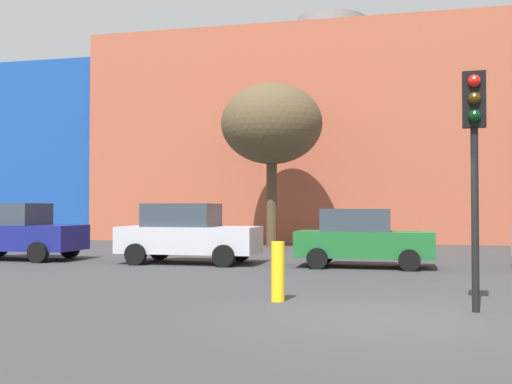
# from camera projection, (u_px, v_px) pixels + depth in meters

# --- Properties ---
(ground_plane) EXTENTS (200.00, 200.00, 0.00)m
(ground_plane) POSITION_uv_depth(u_px,v_px,m) (386.00, 318.00, 9.29)
(ground_plane) COLOR #38383A
(building_backdrop) EXTENTS (40.67, 13.49, 12.65)m
(building_backdrop) POSITION_uv_depth(u_px,v_px,m) (332.00, 147.00, 35.51)
(building_backdrop) COLOR #B2563D
(building_backdrop) RESTS_ON ground_plane
(parked_car_0) EXTENTS (4.18, 2.05, 1.81)m
(parked_car_0) POSITION_uv_depth(u_px,v_px,m) (16.00, 232.00, 19.73)
(parked_car_0) COLOR navy
(parked_car_0) RESTS_ON ground_plane
(parked_car_1) EXTENTS (4.15, 2.04, 1.80)m
(parked_car_1) POSITION_uv_depth(u_px,v_px,m) (187.00, 234.00, 18.39)
(parked_car_1) COLOR silver
(parked_car_1) RESTS_ON ground_plane
(parked_car_2) EXTENTS (3.79, 1.86, 1.64)m
(parked_car_2) POSITION_uv_depth(u_px,v_px,m) (362.00, 238.00, 17.20)
(parked_car_2) COLOR #1E662D
(parked_car_2) RESTS_ON ground_plane
(traffic_light_island) EXTENTS (0.38, 0.37, 3.87)m
(traffic_light_island) POSITION_uv_depth(u_px,v_px,m) (474.00, 135.00, 9.85)
(traffic_light_island) COLOR black
(traffic_light_island) RESTS_ON ground_plane
(bare_tree_2) EXTENTS (4.28, 4.28, 6.93)m
(bare_tree_2) POSITION_uv_depth(u_px,v_px,m) (272.00, 125.00, 25.79)
(bare_tree_2) COLOR brown
(bare_tree_2) RESTS_ON ground_plane
(bollard_yellow_0) EXTENTS (0.24, 0.24, 1.07)m
(bollard_yellow_0) POSITION_uv_depth(u_px,v_px,m) (278.00, 271.00, 10.94)
(bollard_yellow_0) COLOR yellow
(bollard_yellow_0) RESTS_ON ground_plane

